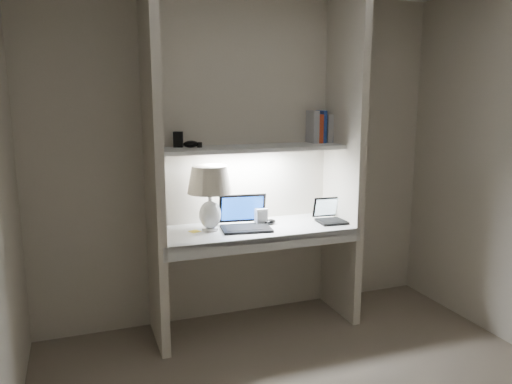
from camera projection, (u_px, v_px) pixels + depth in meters
name	position (u px, v px, depth m)	size (l,w,h in m)	color
back_wall	(243.00, 159.00, 3.86)	(3.20, 0.01, 2.50)	beige
alcove_panel_left	(153.00, 168.00, 3.36)	(0.06, 0.55, 2.50)	beige
alcove_panel_right	(344.00, 159.00, 3.85)	(0.06, 0.55, 2.50)	beige
desk	(255.00, 230.00, 3.70)	(1.40, 0.55, 0.04)	white
desk_apron	(268.00, 244.00, 3.46)	(1.46, 0.03, 0.10)	silver
shelf	(251.00, 148.00, 3.67)	(1.40, 0.36, 0.03)	silver
strip_light	(251.00, 151.00, 3.68)	(0.60, 0.04, 0.01)	white
table_lamp	(210.00, 187.00, 3.55)	(0.32, 0.32, 0.47)	white
laptop_main	(245.00, 221.00, 3.68)	(0.39, 0.35, 0.24)	black
laptop_netbook	(334.00, 216.00, 3.88)	(0.30, 0.26, 0.18)	black
speaker	(261.00, 217.00, 3.77)	(0.09, 0.06, 0.13)	silver
mouse	(270.00, 222.00, 3.79)	(0.11, 0.07, 0.04)	black
cable_coil	(243.00, 227.00, 3.69)	(0.10, 0.10, 0.01)	black
sticky_note	(195.00, 231.00, 3.59)	(0.07, 0.07, 0.00)	yellow
book_row	(323.00, 127.00, 3.97)	(0.24, 0.17, 0.25)	white
shelf_box	(178.00, 139.00, 3.59)	(0.07, 0.05, 0.11)	black
shelf_gadget	(191.00, 144.00, 3.56)	(0.12, 0.08, 0.05)	black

